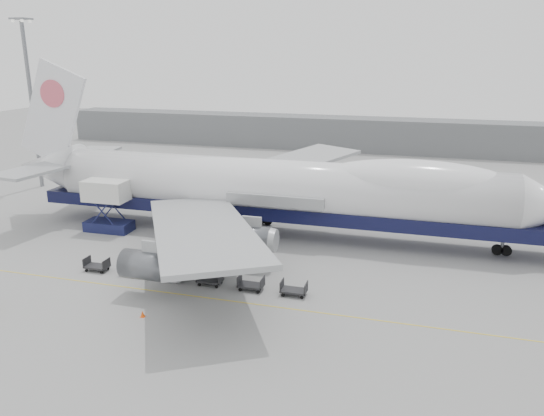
% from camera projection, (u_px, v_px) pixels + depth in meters
% --- Properties ---
extents(ground, '(260.00, 260.00, 0.00)m').
position_uv_depth(ground, '(241.00, 273.00, 51.67)').
color(ground, gray).
rests_on(ground, ground).
extents(apron_line, '(60.00, 0.15, 0.01)m').
position_uv_depth(apron_line, '(219.00, 299.00, 46.14)').
color(apron_line, gold).
rests_on(apron_line, ground).
extents(hangar, '(110.00, 8.00, 7.00)m').
position_uv_depth(hangar, '(301.00, 132.00, 117.83)').
color(hangar, slate).
rests_on(hangar, ground).
extents(floodlight_mast, '(2.40, 2.40, 25.43)m').
position_uv_depth(floodlight_mast, '(31.00, 95.00, 80.76)').
color(floodlight_mast, slate).
rests_on(floodlight_mast, ground).
extents(airliner, '(67.00, 55.30, 19.98)m').
position_uv_depth(airliner, '(280.00, 188.00, 60.96)').
color(airliner, white).
rests_on(airliner, ground).
extents(catering_truck, '(5.60, 3.94, 6.23)m').
position_uv_depth(catering_truck, '(107.00, 203.00, 62.81)').
color(catering_truck, '#171B46').
rests_on(catering_truck, ground).
extents(traffic_cone, '(0.37, 0.37, 0.55)m').
position_uv_depth(traffic_cone, '(143.00, 314.00, 43.05)').
color(traffic_cone, '#FF530D').
rests_on(traffic_cone, ground).
extents(dolly_0, '(2.30, 1.35, 1.30)m').
position_uv_depth(dolly_0, '(97.00, 266.00, 52.04)').
color(dolly_0, '#2D2D30').
rests_on(dolly_0, ground).
extents(dolly_1, '(2.30, 1.35, 1.30)m').
position_uv_depth(dolly_1, '(133.00, 270.00, 50.99)').
color(dolly_1, '#2D2D30').
rests_on(dolly_1, ground).
extents(dolly_2, '(2.30, 1.35, 1.30)m').
position_uv_depth(dolly_2, '(171.00, 275.00, 49.94)').
color(dolly_2, '#2D2D30').
rests_on(dolly_2, ground).
extents(dolly_3, '(2.30, 1.35, 1.30)m').
position_uv_depth(dolly_3, '(210.00, 279.00, 48.90)').
color(dolly_3, '#2D2D30').
rests_on(dolly_3, ground).
extents(dolly_4, '(2.30, 1.35, 1.30)m').
position_uv_depth(dolly_4, '(251.00, 284.00, 47.85)').
color(dolly_4, '#2D2D30').
rests_on(dolly_4, ground).
extents(dolly_5, '(2.30, 1.35, 1.30)m').
position_uv_depth(dolly_5, '(294.00, 290.00, 46.80)').
color(dolly_5, '#2D2D30').
rests_on(dolly_5, ground).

